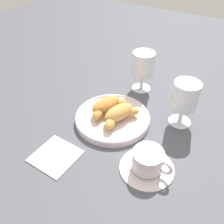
# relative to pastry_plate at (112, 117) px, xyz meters

# --- Properties ---
(ground_plane) EXTENTS (2.20, 2.20, 0.00)m
(ground_plane) POSITION_rel_pastry_plate_xyz_m (0.00, 0.00, -0.01)
(ground_plane) COLOR #4C4F56
(pastry_plate) EXTENTS (0.23, 0.23, 0.02)m
(pastry_plate) POSITION_rel_pastry_plate_xyz_m (0.00, 0.00, 0.00)
(pastry_plate) COLOR silver
(pastry_plate) RESTS_ON ground_plane
(croissant_large) EXTENTS (0.13, 0.09, 0.04)m
(croissant_large) POSITION_rel_pastry_plate_xyz_m (-0.01, -0.02, 0.03)
(croissant_large) COLOR #CC893D
(croissant_large) RESTS_ON pastry_plate
(croissant_small) EXTENTS (0.13, 0.09, 0.04)m
(croissant_small) POSITION_rel_pastry_plate_xyz_m (0.01, 0.03, 0.03)
(croissant_small) COLOR #D6994C
(croissant_small) RESTS_ON pastry_plate
(coffee_cup_near) EXTENTS (0.14, 0.14, 0.06)m
(coffee_cup_near) POSITION_rel_pastry_plate_xyz_m (0.12, 0.17, 0.01)
(coffee_cup_near) COLOR silver
(coffee_cup_near) RESTS_ON ground_plane
(juice_glass_left) EXTENTS (0.08, 0.08, 0.14)m
(juice_glass_left) POSITION_rel_pastry_plate_xyz_m (-0.20, 0.00, 0.08)
(juice_glass_left) COLOR white
(juice_glass_left) RESTS_ON ground_plane
(juice_glass_right) EXTENTS (0.08, 0.08, 0.14)m
(juice_glass_right) POSITION_rel_pastry_plate_xyz_m (-0.10, 0.18, 0.08)
(juice_glass_right) COLOR white
(juice_glass_right) RESTS_ON ground_plane
(folded_napkin) EXTENTS (0.12, 0.12, 0.01)m
(folded_napkin) POSITION_rel_pastry_plate_xyz_m (0.20, -0.05, -0.01)
(folded_napkin) COLOR silver
(folded_napkin) RESTS_ON ground_plane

